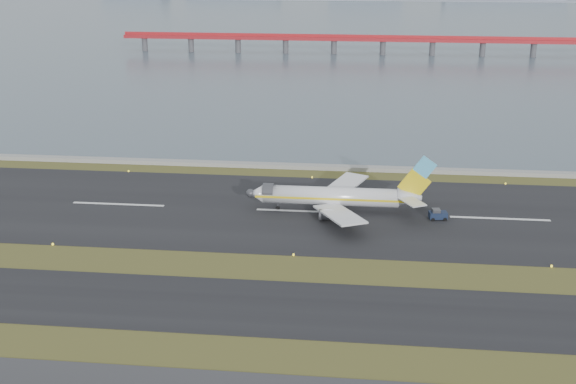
% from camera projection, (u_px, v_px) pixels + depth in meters
% --- Properties ---
extents(ground, '(1000.00, 1000.00, 0.00)m').
position_uv_depth(ground, '(289.00, 274.00, 122.49)').
color(ground, '#374117').
rests_on(ground, ground).
extents(taxiway_strip, '(1000.00, 18.00, 0.10)m').
position_uv_depth(taxiway_strip, '(281.00, 308.00, 111.21)').
color(taxiway_strip, black).
rests_on(taxiway_strip, ground).
extents(runway_strip, '(1000.00, 45.00, 0.10)m').
position_uv_depth(runway_strip, '(304.00, 211.00, 150.62)').
color(runway_strip, black).
rests_on(runway_strip, ground).
extents(seawall, '(1000.00, 2.50, 1.00)m').
position_uv_depth(seawall, '(314.00, 167.00, 178.63)').
color(seawall, gray).
rests_on(seawall, ground).
extents(bay_water, '(1400.00, 800.00, 1.30)m').
position_uv_depth(bay_water, '(352.00, 13.00, 554.13)').
color(bay_water, '#404F5C').
rests_on(bay_water, ground).
extents(red_pier, '(260.00, 5.00, 10.20)m').
position_uv_depth(red_pier, '(383.00, 40.00, 352.67)').
color(red_pier, '#A81C23').
rests_on(red_pier, ground).
extents(airliner, '(38.52, 32.89, 12.80)m').
position_uv_depth(airliner, '(338.00, 196.00, 149.26)').
color(airliner, white).
rests_on(airliner, ground).
extents(pushback_tug, '(3.84, 2.58, 2.30)m').
position_uv_depth(pushback_tug, '(438.00, 215.00, 145.96)').
color(pushback_tug, '#141F38').
rests_on(pushback_tug, ground).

